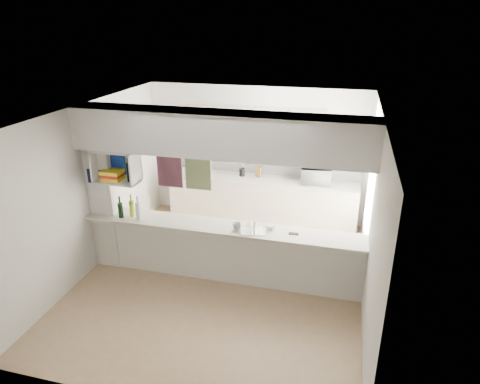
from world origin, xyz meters
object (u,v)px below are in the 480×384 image
(bowl, at_px, (316,166))
(wine_bottles, at_px, (131,209))
(microwave, at_px, (316,175))
(dish_rack, at_px, (253,227))

(bowl, relative_size, wine_bottles, 0.68)
(microwave, bearing_deg, wine_bottles, 36.81)
(microwave, xyz_separation_m, dish_rack, (-0.70, -2.17, -0.08))
(microwave, distance_m, bowl, 0.19)
(microwave, distance_m, wine_bottles, 3.40)
(dish_rack, bearing_deg, bowl, 58.29)
(bowl, distance_m, wine_bottles, 3.37)
(wine_bottles, bearing_deg, microwave, 40.01)
(microwave, height_order, bowl, bowl)
(bowl, bearing_deg, wine_bottles, -140.20)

